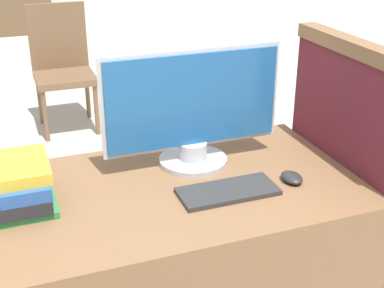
# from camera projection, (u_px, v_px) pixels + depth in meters

# --- Properties ---
(desk) EXTENTS (1.27, 0.72, 0.77)m
(desk) POSITION_uv_depth(u_px,v_px,m) (170.00, 281.00, 1.92)
(desk) COLOR brown
(desk) RESTS_ON ground_plane
(carrel_divider) EXTENTS (0.07, 0.65, 1.21)m
(carrel_divider) POSITION_uv_depth(u_px,v_px,m) (339.00, 198.00, 2.01)
(carrel_divider) COLOR #5B1E28
(carrel_divider) RESTS_ON ground_plane
(monitor) EXTENTS (0.64, 0.25, 0.42)m
(monitor) POSITION_uv_depth(u_px,v_px,m) (193.00, 110.00, 1.85)
(monitor) COLOR #B7B7BC
(monitor) RESTS_ON desk
(keyboard) EXTENTS (0.32, 0.14, 0.02)m
(keyboard) POSITION_uv_depth(u_px,v_px,m) (228.00, 191.00, 1.72)
(keyboard) COLOR #2D2D2D
(keyboard) RESTS_ON desk
(mouse) EXTENTS (0.07, 0.09, 0.03)m
(mouse) POSITION_uv_depth(u_px,v_px,m) (292.00, 177.00, 1.80)
(mouse) COLOR #262626
(mouse) RESTS_ON desk
(book_stack) EXTENTS (0.20, 0.28, 0.14)m
(book_stack) POSITION_uv_depth(u_px,v_px,m) (21.00, 183.00, 1.64)
(book_stack) COLOR #2D7F42
(book_stack) RESTS_ON desk
(far_chair) EXTENTS (0.44, 0.44, 0.95)m
(far_chair) POSITION_uv_depth(u_px,v_px,m) (62.00, 62.00, 4.10)
(far_chair) COLOR brown
(far_chair) RESTS_ON ground_plane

